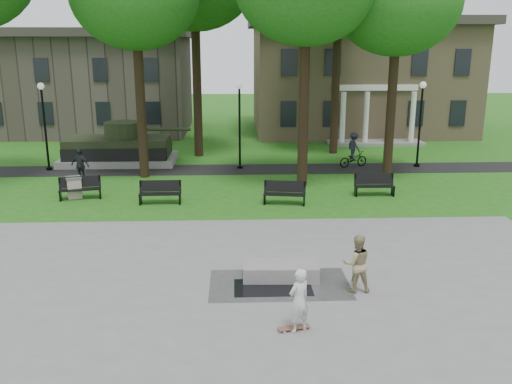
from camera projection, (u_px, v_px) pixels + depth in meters
ground at (230, 248)px, 18.33m from camera, size 120.00×120.00×0.00m
plaza at (229, 320)px, 13.51m from camera, size 22.00×16.00×0.02m
footpath at (231, 169)px, 29.90m from camera, size 44.00×2.60×0.01m
building_right at (358, 75)px, 42.66m from camera, size 17.00×12.00×8.60m
building_left at (91, 85)px, 42.49m from camera, size 15.00×10.00×7.20m
tree_3 at (398, 2)px, 25.56m from camera, size 6.00×6.00×11.19m
lamp_left at (44, 119)px, 29.05m from camera, size 0.36×0.36×4.73m
lamp_mid at (240, 118)px, 29.48m from camera, size 0.36×0.36×4.73m
lamp_right at (420, 117)px, 29.88m from camera, size 0.36×0.36×4.73m
tank_monument at (119, 149)px, 31.34m from camera, size 7.45×3.40×2.40m
puddle at (273, 288)px, 15.31m from camera, size 2.20×1.20×0.00m
concrete_block at (281, 270)px, 15.91m from camera, size 2.24×1.08×0.45m
skateboard at (294, 328)px, 13.04m from camera, size 0.80×0.37×0.07m
skateboarder at (299, 300)px, 12.79m from camera, size 0.70×0.64×1.60m
friend_watching at (357, 263)px, 14.90m from camera, size 0.83×0.66×1.65m
pedestrian_walker at (80, 166)px, 26.91m from camera, size 1.09×0.76×1.72m
cyclist at (354, 153)px, 30.34m from camera, size 1.85×1.21×1.98m
park_bench_0 at (80, 187)px, 24.10m from camera, size 1.85×0.87×1.00m
park_bench_1 at (160, 192)px, 23.39m from camera, size 1.80×0.53×1.00m
park_bench_2 at (284, 192)px, 23.31m from camera, size 1.85×0.81×1.00m
park_bench_3 at (374, 184)px, 24.66m from camera, size 1.81×0.56×1.00m
trash_bin at (74, 187)px, 24.28m from camera, size 0.86×0.86×0.96m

